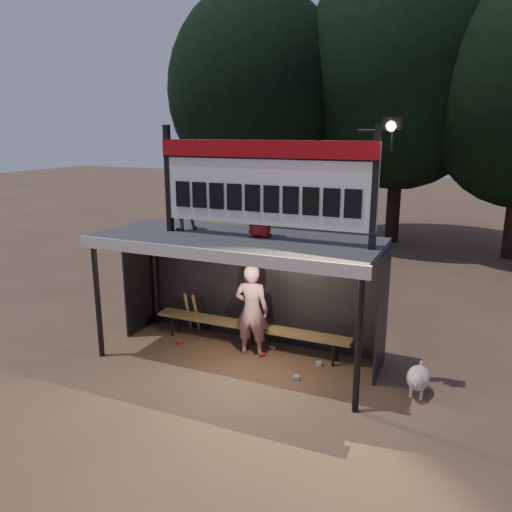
{
  "coord_description": "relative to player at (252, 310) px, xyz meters",
  "views": [
    {
      "loc": [
        3.72,
        -7.67,
        4.12
      ],
      "look_at": [
        0.2,
        0.4,
        1.9
      ],
      "focal_mm": 35.0,
      "sensor_mm": 36.0,
      "label": 1
    }
  ],
  "objects": [
    {
      "name": "ground",
      "position": [
        -0.16,
        -0.29,
        -0.88
      ],
      "size": [
        80.0,
        80.0,
        0.0
      ],
      "primitive_type": "plane",
      "color": "brown",
      "rests_on": "ground"
    },
    {
      "name": "player",
      "position": [
        0.0,
        0.0,
        0.0
      ],
      "size": [
        0.69,
        0.5,
        1.76
      ],
      "primitive_type": "imported",
      "rotation": [
        0.0,
        0.0,
        3.27
      ],
      "color": "silver",
      "rests_on": "ground"
    },
    {
      "name": "child_a",
      "position": [
        -1.35,
        -0.1,
        1.97
      ],
      "size": [
        0.65,
        0.64,
        1.06
      ],
      "primitive_type": "imported",
      "rotation": [
        0.0,
        0.0,
        3.83
      ],
      "color": "slate",
      "rests_on": "dugout_shelter"
    },
    {
      "name": "child_b",
      "position": [
        0.24,
        -0.15,
        2.0
      ],
      "size": [
        0.61,
        0.46,
        1.11
      ],
      "primitive_type": "imported",
      "rotation": [
        0.0,
        0.0,
        2.93
      ],
      "color": "maroon",
      "rests_on": "dugout_shelter"
    },
    {
      "name": "dugout_shelter",
      "position": [
        -0.16,
        -0.05,
        0.96
      ],
      "size": [
        5.1,
        2.08,
        2.32
      ],
      "color": "#3B3B3E",
      "rests_on": "ground"
    },
    {
      "name": "scoreboard_assembly",
      "position": [
        0.4,
        -0.3,
        2.44
      ],
      "size": [
        4.1,
        0.27,
        1.99
      ],
      "color": "black",
      "rests_on": "dugout_shelter"
    },
    {
      "name": "bench",
      "position": [
        -0.16,
        0.26,
        -0.45
      ],
      "size": [
        4.0,
        0.35,
        0.48
      ],
      "color": "olive",
      "rests_on": "ground"
    },
    {
      "name": "tree_left",
      "position": [
        -4.16,
        9.71,
        4.63
      ],
      "size": [
        6.46,
        6.46,
        9.27
      ],
      "color": "#2F2015",
      "rests_on": "ground"
    },
    {
      "name": "tree_mid",
      "position": [
        0.84,
        11.21,
        5.28
      ],
      "size": [
        7.22,
        7.22,
        10.36
      ],
      "color": "black",
      "rests_on": "ground"
    },
    {
      "name": "dog",
      "position": [
        3.04,
        -0.29,
        -0.6
      ],
      "size": [
        0.36,
        0.81,
        0.49
      ],
      "color": "silver",
      "rests_on": "ground"
    },
    {
      "name": "bats",
      "position": [
        -1.51,
        0.53,
        -0.45
      ],
      "size": [
        0.48,
        0.33,
        0.84
      ],
      "color": "#A1764B",
      "rests_on": "ground"
    },
    {
      "name": "litter",
      "position": [
        0.29,
        -0.09,
        -0.84
      ],
      "size": [
        2.88,
        1.08,
        0.08
      ],
      "color": "#A72F1C",
      "rests_on": "ground"
    }
  ]
}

